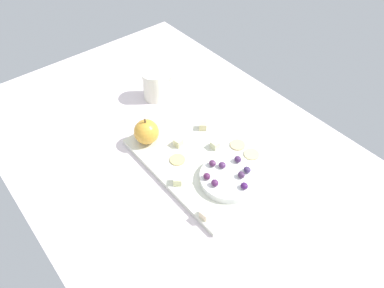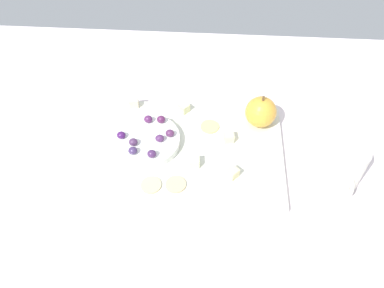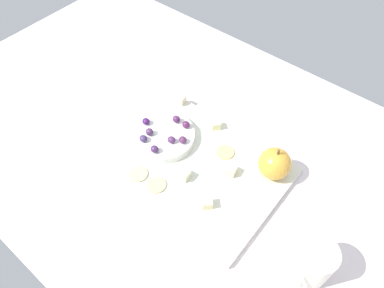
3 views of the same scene
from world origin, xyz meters
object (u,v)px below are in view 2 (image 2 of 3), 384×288
object	(u,v)px
apple_whole	(261,112)
grape_1	(121,135)
cheese_cube_4	(183,108)
cracker_1	(210,127)
cup	(346,167)
cheese_cube_3	(134,102)
grape_2	(160,138)
cracker_0	(151,185)
grape_6	(148,119)
grape_3	(170,133)
cracker_2	(175,184)
grape_4	(133,142)
cheese_cube_1	(229,137)
grape_0	(133,151)
grape_5	(161,119)
cheese_cube_0	(233,173)
platter	(193,151)
serving_dish	(146,141)
cheese_cube_2	(194,162)
grape_7	(152,154)

from	to	relation	value
apple_whole	grape_1	xyz separation A→B (cm)	(30.62, 8.31, -0.85)
cheese_cube_4	cracker_1	bearing A→B (deg)	143.21
grape_1	cup	world-z (taller)	cup
cheese_cube_3	grape_2	size ratio (longest dim) A/B	1.10
cracker_0	grape_6	size ratio (longest dim) A/B	2.18
grape_3	cracker_2	bearing A→B (deg)	100.64
grape_6	grape_4	bearing A→B (deg)	71.91
apple_whole	cracker_0	xyz separation A→B (cm)	(22.82, 19.29, -3.38)
cracker_0	cracker_2	world-z (taller)	same
cheese_cube_1	cracker_2	world-z (taller)	cheese_cube_1
apple_whole	grape_0	distance (cm)	30.15
grape_2	grape_3	bearing A→B (deg)	-142.31
cracker_2	cheese_cube_3	bearing A→B (deg)	-61.87
grape_3	grape_5	xyz separation A→B (cm)	(2.40, -4.03, 0.03)
cheese_cube_1	cheese_cube_3	xyz separation A→B (cm)	(22.93, -9.75, 0.00)
grape_2	grape_4	xyz separation A→B (cm)	(5.52, 1.50, 0.08)
cracker_1	cup	world-z (taller)	cup
cheese_cube_0	grape_0	bearing A→B (deg)	-8.53
platter	grape_5	size ratio (longest dim) A/B	20.55
platter	apple_whole	bearing A→B (deg)	-149.14
apple_whole	grape_2	size ratio (longest dim) A/B	3.70
serving_dish	cup	xyz separation A→B (cm)	(-41.87, 6.29, 2.39)
cheese_cube_3	grape_5	size ratio (longest dim) A/B	1.10
cheese_cube_1	grape_6	xyz separation A→B (cm)	(18.32, -2.70, 1.77)
cheese_cube_2	grape_5	size ratio (longest dim) A/B	1.10
grape_4	cheese_cube_0	bearing A→B (deg)	165.54
cheese_cube_2	grape_3	world-z (taller)	grape_3
cheese_cube_3	grape_0	size ratio (longest dim) A/B	1.10
cheese_cube_4	grape_5	world-z (taller)	grape_5
cheese_cube_0	cheese_cube_3	size ratio (longest dim) A/B	1.00
cracker_2	platter	bearing A→B (deg)	-106.49
apple_whole	cheese_cube_0	size ratio (longest dim) A/B	3.35
grape_6	cracker_2	bearing A→B (deg)	115.69
platter	grape_4	bearing A→B (deg)	5.68
grape_2	grape_5	size ratio (longest dim) A/B	1.00
grape_6	apple_whole	bearing A→B (deg)	-172.79
grape_6	grape_7	xyz separation A→B (cm)	(-2.11, 9.98, -0.02)
platter	grape_1	size ratio (longest dim) A/B	20.55
grape_2	cracker_2	bearing A→B (deg)	112.87
cheese_cube_3	cup	xyz separation A→B (cm)	(-46.44, 18.24, 2.30)
cheese_cube_2	cheese_cube_3	world-z (taller)	same
platter	apple_whole	size ratio (longest dim) A/B	5.55
cracker_0	cup	distance (cm)	39.71
cracker_1	grape_4	xyz separation A→B (cm)	(16.25, 8.06, 2.61)
cheese_cube_4	grape_7	xyz separation A→B (cm)	(5.37, 15.90, 1.75)
platter	cracker_1	xyz separation A→B (cm)	(-3.54, -6.79, 0.92)
grape_3	grape_7	distance (cm)	6.88
cheese_cube_4	grape_2	world-z (taller)	grape_2
grape_6	grape_7	world-z (taller)	same
cheese_cube_4	grape_1	xyz separation A→B (cm)	(12.73, 11.01, 1.66)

